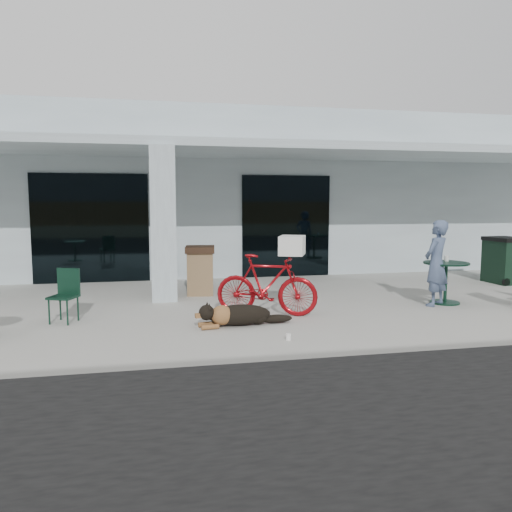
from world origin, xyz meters
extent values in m
plane|color=#A5A49C|center=(0.00, 0.00, 0.00)|extent=(80.00, 80.00, 0.00)
cube|color=silver|center=(0.00, 8.50, 2.25)|extent=(22.00, 7.00, 4.50)
cube|color=black|center=(-3.20, 4.98, 1.35)|extent=(2.80, 0.06, 2.70)
cube|color=black|center=(1.80, 4.98, 1.35)|extent=(2.40, 0.06, 2.70)
cube|color=silver|center=(-1.50, 2.30, 1.56)|extent=(0.50, 0.50, 3.12)
cube|color=silver|center=(0.00, 3.60, 3.21)|extent=(22.00, 2.80, 0.18)
imported|color=maroon|center=(0.24, 0.56, 0.54)|extent=(1.87, 1.18, 1.09)
cube|color=white|center=(0.66, 0.39, 1.25)|extent=(0.60, 0.67, 0.33)
cylinder|color=white|center=(0.19, -1.08, 0.05)|extent=(0.09, 0.09, 0.09)
imported|color=#465676|center=(3.63, 0.68, 0.83)|extent=(0.72, 0.66, 1.66)
cylinder|color=white|center=(4.05, 1.00, 0.88)|extent=(0.11, 0.11, 0.11)
camera|label=1|loc=(-1.72, -7.93, 2.02)|focal=35.00mm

